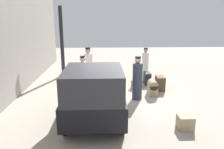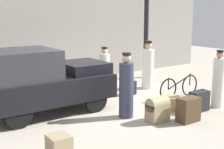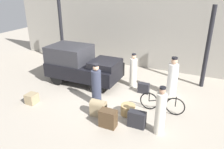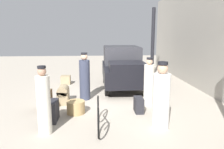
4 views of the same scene
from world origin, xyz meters
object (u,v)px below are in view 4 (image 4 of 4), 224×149
(trunk_umber_medium, at_px, (66,80))
(suitcase_black_upright, at_px, (52,111))
(porter_standing_middle, at_px, (161,99))
(conductor_in_dark_uniform, at_px, (44,103))
(truck, at_px, (123,66))
(trunk_wicker_pale, at_px, (139,105))
(suitcase_tan_flat, at_px, (45,101))
(bicycle, at_px, (98,115))
(porter_carrying_trunk, at_px, (149,83))
(porter_lifting_near_truck, at_px, (85,78))
(wicker_basket, at_px, (76,107))
(trunk_barrel_dark, at_px, (63,94))

(trunk_umber_medium, distance_m, suitcase_black_upright, 4.38)
(porter_standing_middle, bearing_deg, conductor_in_dark_uniform, -87.30)
(truck, relative_size, trunk_wicker_pale, 7.06)
(porter_standing_middle, bearing_deg, trunk_umber_medium, -148.32)
(suitcase_tan_flat, bearing_deg, suitcase_black_upright, 23.76)
(bicycle, distance_m, trunk_umber_medium, 5.15)
(bicycle, height_order, porter_carrying_trunk, porter_carrying_trunk)
(trunk_wicker_pale, bearing_deg, truck, -177.72)
(porter_lifting_near_truck, xyz_separation_m, suitcase_tan_flat, (1.06, -1.18, -0.47))
(porter_standing_middle, distance_m, trunk_umber_medium, 5.90)
(bicycle, relative_size, trunk_umber_medium, 3.95)
(wicker_basket, height_order, porter_standing_middle, porter_standing_middle)
(trunk_umber_medium, relative_size, suitcase_tan_flat, 0.69)
(wicker_basket, xyz_separation_m, suitcase_tan_flat, (-0.35, -0.98, 0.12))
(suitcase_black_upright, bearing_deg, trunk_umber_medium, -176.86)
(truck, relative_size, porter_lifting_near_truck, 2.03)
(truck, xyz_separation_m, suitcase_tan_flat, (2.75, -2.76, -0.63))
(bicycle, height_order, conductor_in_dark_uniform, conductor_in_dark_uniform)
(wicker_basket, relative_size, trunk_barrel_dark, 0.85)
(wicker_basket, height_order, trunk_umber_medium, trunk_umber_medium)
(bicycle, height_order, wicker_basket, bicycle)
(truck, height_order, porter_lifting_near_truck, truck)
(porter_carrying_trunk, bearing_deg, truck, -166.79)
(conductor_in_dark_uniform, xyz_separation_m, porter_standing_middle, (-0.14, 2.87, 0.01))
(truck, height_order, trunk_barrel_dark, truck)
(trunk_umber_medium, bearing_deg, porter_carrying_trunk, 44.92)
(conductor_in_dark_uniform, bearing_deg, trunk_barrel_dark, 177.44)
(wicker_basket, bearing_deg, trunk_barrel_dark, -152.01)
(porter_lifting_near_truck, relative_size, suitcase_black_upright, 2.90)
(conductor_in_dark_uniform, xyz_separation_m, suitcase_tan_flat, (-1.65, -0.36, -0.45))
(porter_carrying_trunk, relative_size, suitcase_black_upright, 2.72)
(bicycle, relative_size, porter_standing_middle, 0.99)
(trunk_umber_medium, bearing_deg, bicycle, 16.88)
(trunk_wicker_pale, relative_size, suitcase_black_upright, 0.83)
(porter_lifting_near_truck, height_order, porter_carrying_trunk, porter_lifting_near_truck)
(trunk_barrel_dark, bearing_deg, trunk_wicker_pale, 67.93)
(porter_lifting_near_truck, bearing_deg, trunk_umber_medium, -156.98)
(conductor_in_dark_uniform, height_order, trunk_umber_medium, conductor_in_dark_uniform)
(trunk_umber_medium, bearing_deg, truck, 74.26)
(wicker_basket, xyz_separation_m, suitcase_black_upright, (0.53, -0.59, 0.09))
(porter_carrying_trunk, distance_m, suitcase_black_upright, 3.21)
(trunk_barrel_dark, bearing_deg, porter_carrying_trunk, 83.49)
(wicker_basket, bearing_deg, conductor_in_dark_uniform, -25.41)
(trunk_barrel_dark, height_order, trunk_wicker_pale, trunk_barrel_dark)
(suitcase_tan_flat, xyz_separation_m, suitcase_black_upright, (0.89, 0.39, -0.02))
(bicycle, bearing_deg, porter_carrying_trunk, 135.52)
(porter_lifting_near_truck, distance_m, conductor_in_dark_uniform, 2.82)
(suitcase_tan_flat, xyz_separation_m, trunk_barrel_dark, (-0.61, 0.46, 0.02))
(porter_lifting_near_truck, distance_m, trunk_barrel_dark, 0.96)
(conductor_in_dark_uniform, relative_size, trunk_umber_medium, 3.88)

